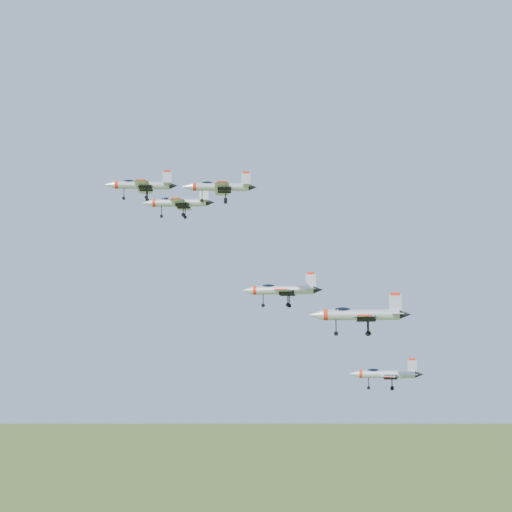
# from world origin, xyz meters

# --- Properties ---
(jet_lead) EXTENTS (13.36, 11.42, 3.66)m
(jet_lead) POSITION_xyz_m (-23.05, 7.77, 144.96)
(jet_lead) COLOR silver
(jet_left_high) EXTENTS (12.72, 10.70, 3.42)m
(jet_left_high) POSITION_xyz_m (-13.38, 1.83, 140.03)
(jet_left_high) COLOR silver
(jet_right_high) EXTENTS (10.79, 9.19, 2.94)m
(jet_right_high) POSITION_xyz_m (-0.35, -15.90, 138.38)
(jet_right_high) COLOR silver
(jet_left_low) EXTENTS (13.99, 11.62, 3.74)m
(jet_left_low) POSITION_xyz_m (4.37, 4.54, 124.70)
(jet_left_low) COLOR silver
(jet_right_low) EXTENTS (13.97, 11.66, 3.74)m
(jet_right_low) POSITION_xyz_m (19.40, -14.85, 119.75)
(jet_right_low) COLOR silver
(jet_trail) EXTENTS (11.80, 9.74, 3.15)m
(jet_trail) POSITION_xyz_m (21.55, 2.57, 110.95)
(jet_trail) COLOR silver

